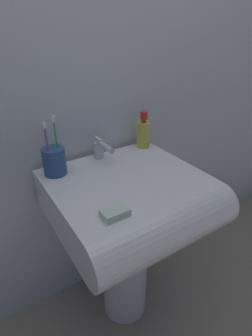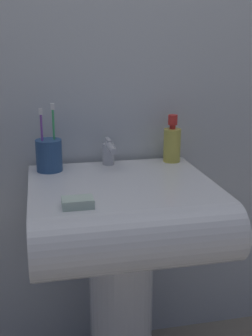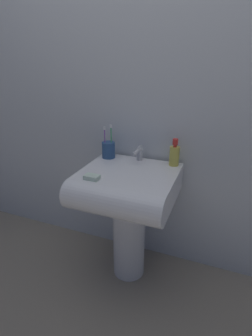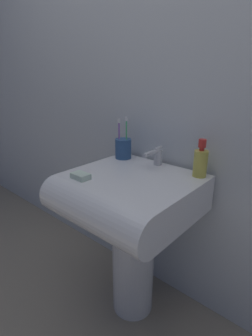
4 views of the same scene
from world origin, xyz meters
name	(u,v)px [view 1 (image 1 of 4)]	position (x,y,z in m)	size (l,w,h in m)	color
ground_plane	(125,304)	(0.00, 0.00, 0.00)	(6.00, 6.00, 0.00)	gray
wall_back	(83,36)	(0.00, 0.27, 1.20)	(5.00, 0.05, 2.40)	silver
sink_pedestal	(125,263)	(0.00, 0.00, 0.29)	(0.21, 0.21, 0.58)	white
sink_basin	(133,202)	(0.00, -0.06, 0.66)	(0.55, 0.54, 0.16)	white
faucet	(101,148)	(-0.01, 0.17, 0.79)	(0.04, 0.14, 0.09)	silver
toothbrush_cup	(54,161)	(-0.20, 0.16, 0.80)	(0.08, 0.08, 0.22)	#2D5184
soap_bottle	(143,133)	(0.22, 0.18, 0.81)	(0.06, 0.06, 0.16)	gold
bar_soap	(115,213)	(-0.15, -0.18, 0.76)	(0.08, 0.05, 0.02)	silver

